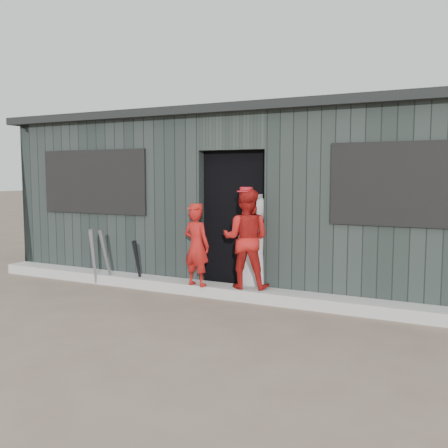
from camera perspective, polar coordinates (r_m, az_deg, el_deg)
The scene contains 9 objects.
ground at distance 5.39m, azimuth -8.77°, elevation -12.36°, with size 80.00×80.00×0.00m, color brown.
curb at distance 6.88m, azimuth 0.07°, elevation -7.68°, with size 8.00×0.36×0.15m, color #AAAAA5.
bat_left at distance 7.74m, azimuth -14.68°, elevation -3.67°, with size 0.07×0.07×0.87m, color gray.
bat_mid at distance 7.66m, azimuth -13.32°, elevation -3.76°, with size 0.07×0.07×0.87m, color slate.
bat_right at distance 7.46m, azimuth -9.83°, elevation -4.50°, with size 0.07×0.07×0.72m, color black.
player_red_left at distance 6.79m, azimuth -3.16°, elevation -2.51°, with size 0.40×0.26×1.09m, color #A21613.
player_red_right at distance 6.64m, azimuth 2.53°, elevation -1.69°, with size 0.64×0.50×1.33m, color #AD1815.
player_grey_back at distance 6.93m, azimuth 3.80°, elevation -2.45°, with size 0.67×0.44×1.37m, color #BBBBBB.
dugout at distance 8.24m, azimuth 5.30°, elevation 3.03°, with size 8.30×3.30×2.62m.
Camera 1 is at (2.97, -4.17, 1.66)m, focal length 40.00 mm.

